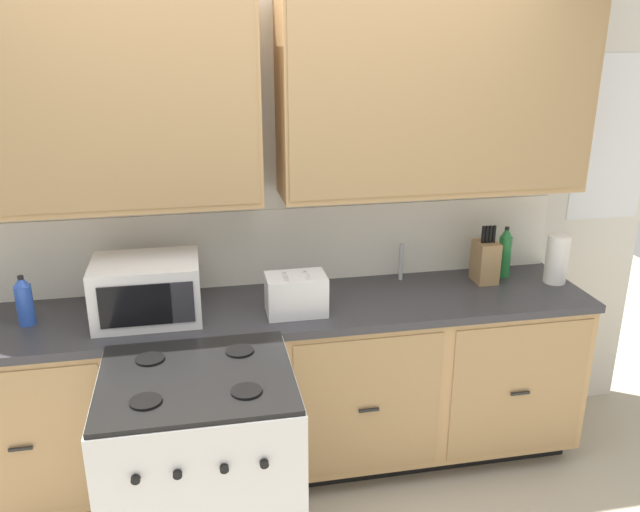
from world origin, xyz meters
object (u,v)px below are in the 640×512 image
object	(u,v)px
stove_range	(203,476)
bottle_blue	(24,301)
microwave	(147,290)
knife_block	(485,261)
paper_towel_roll	(557,259)
toaster	(296,294)
bottle_green	(505,252)

from	to	relation	value
stove_range	bottle_blue	world-z (taller)	bottle_blue
stove_range	microwave	world-z (taller)	microwave
knife_block	stove_range	bearing A→B (deg)	-154.34
paper_towel_roll	stove_range	bearing A→B (deg)	-161.01
microwave	toaster	size ratio (longest dim) A/B	1.71
bottle_green	toaster	bearing A→B (deg)	-167.48
microwave	toaster	xyz separation A→B (m)	(0.68, -0.08, -0.04)
stove_range	bottle_blue	xyz separation A→B (m)	(-0.74, 0.64, 0.57)
toaster	paper_towel_roll	size ratio (longest dim) A/B	1.08
bottle_green	stove_range	bearing A→B (deg)	-154.64
stove_range	bottle_green	distance (m)	1.92
toaster	bottle_blue	world-z (taller)	bottle_blue
stove_range	microwave	distance (m)	0.88
stove_range	toaster	size ratio (longest dim) A/B	3.39
stove_range	bottle_green	xyz separation A→B (m)	(1.65, 0.78, 0.59)
stove_range	knife_block	size ratio (longest dim) A/B	3.06
stove_range	toaster	xyz separation A→B (m)	(0.48, 0.52, 0.55)
bottle_blue	bottle_green	bearing A→B (deg)	3.45
toaster	bottle_green	size ratio (longest dim) A/B	1.01
paper_towel_roll	bottle_green	distance (m)	0.26
toaster	knife_block	size ratio (longest dim) A/B	0.90
bottle_blue	microwave	bearing A→B (deg)	-3.53
toaster	bottle_blue	bearing A→B (deg)	174.53
paper_towel_roll	bottle_blue	distance (m)	2.62
toaster	microwave	bearing A→B (deg)	173.00
microwave	knife_block	world-z (taller)	knife_block
paper_towel_roll	bottle_green	xyz separation A→B (m)	(-0.23, 0.14, 0.01)
stove_range	bottle_green	size ratio (longest dim) A/B	3.42
microwave	knife_block	xyz separation A→B (m)	(1.72, 0.12, -0.02)
stove_range	bottle_green	bearing A→B (deg)	25.36
paper_towel_roll	bottle_blue	xyz separation A→B (m)	(-2.62, -0.01, -0.02)
knife_block	bottle_green	distance (m)	0.15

